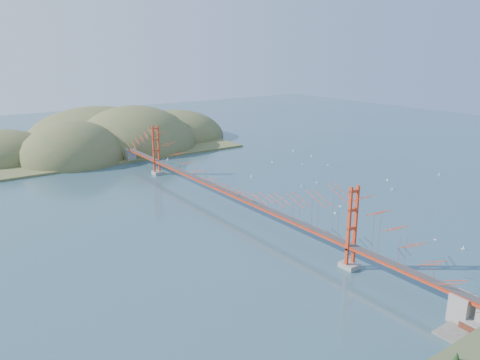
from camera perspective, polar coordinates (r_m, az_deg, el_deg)
ground at (r=87.79m, az=-1.54°, el=-3.47°), size 320.00×320.00×0.00m
bridge at (r=85.87m, az=-1.64°, el=0.98°), size 2.20×94.40×12.00m
fort at (r=58.31m, az=27.04°, el=-15.22°), size 3.70×2.30×1.75m
far_headlands at (r=148.52m, az=-15.71°, el=4.01°), size 84.00×58.00×25.00m
sailboat_11 at (r=119.71m, az=23.11°, el=0.60°), size 0.55×0.55×0.60m
sailboat_5 at (r=111.21m, az=17.54°, el=0.06°), size 0.64×0.66×0.75m
sailboat_3 at (r=108.36m, az=1.38°, el=0.40°), size 0.62×0.54×0.72m
sailboat_4 at (r=121.64m, az=10.70°, el=1.85°), size 0.47×0.54×0.62m
sailboat_1 at (r=101.95m, az=7.49°, el=-0.74°), size 0.61×0.61×0.66m
sailboat_16 at (r=105.02m, az=9.32°, el=-0.32°), size 0.65×0.65×0.69m
sailboat_7 at (r=121.02m, az=7.63°, el=1.91°), size 0.50×0.50×0.57m
sailboat_12 at (r=127.01m, az=-8.83°, el=2.54°), size 0.59×0.48×0.69m
sailboat_17 at (r=136.70m, az=6.51°, el=3.57°), size 0.56×0.48×0.65m
sailboat_14 at (r=90.59m, az=12.12°, el=-3.11°), size 0.52×0.60×0.69m
sailboat_0 at (r=86.82m, az=11.51°, el=-3.92°), size 0.43×0.54×0.63m
sailboat_9 at (r=130.09m, az=8.66°, el=2.86°), size 0.70×0.70×0.73m
sailboat_13 at (r=101.94m, az=14.12°, el=-1.09°), size 0.63×0.63×0.70m
sailboat_6 at (r=78.04m, az=25.55°, el=-7.54°), size 0.61×0.61×0.64m
sailboat_2 at (r=103.88m, az=18.04°, el=-1.09°), size 0.68×0.68×0.72m
sailboat_10 at (r=79.88m, az=22.69°, el=-6.67°), size 0.54×0.54×0.58m
sailboat_15 at (r=123.04m, az=3.94°, el=2.26°), size 0.50×0.61×0.71m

